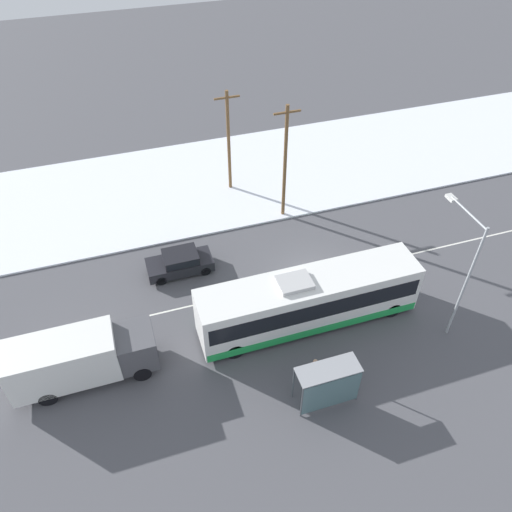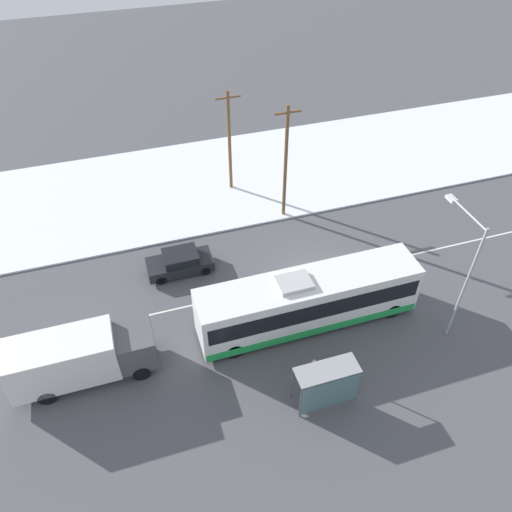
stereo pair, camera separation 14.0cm
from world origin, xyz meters
The scene contains 11 objects.
ground_plane centered at (0.00, 0.00, 0.00)m, with size 120.00×120.00×0.00m, color #4C4C51.
snow_lot centered at (0.00, 12.41, 0.06)m, with size 80.00×12.62×0.12m.
lane_marking_center centered at (0.00, 0.00, 0.00)m, with size 60.00×0.12×0.00m.
city_bus centered at (-1.77, -3.18, 1.72)m, with size 12.42×2.57×3.53m.
box_truck centered at (-14.05, -3.19, 1.65)m, with size 7.14×2.30×2.97m.
sedan_car centered at (-7.78, 3.12, 0.80)m, with size 4.09×1.80×1.46m.
pedestrian_at_stop centered at (-2.95, -6.92, 0.98)m, with size 0.58×0.26×1.60m.
bus_shelter centered at (-2.86, -8.38, 1.68)m, with size 3.07×1.20×2.40m.
streetlamp centered at (5.37, -5.75, 4.82)m, with size 0.36×3.17×7.54m.
utility_pole_roadside centered at (0.39, 6.64, 4.40)m, with size 1.80×0.24×8.43m.
utility_pole_snowlot centered at (-2.28, 11.08, 4.11)m, with size 1.80×0.24×7.84m.
Camera 1 is at (-10.33, -20.11, 21.94)m, focal length 35.00 mm.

